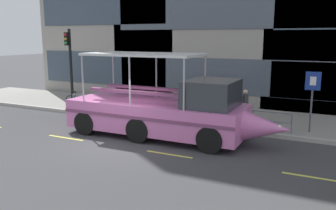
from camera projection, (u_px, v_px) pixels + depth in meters
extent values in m
plane|color=#3D3D3F|center=(124.00, 141.00, 14.19)|extent=(120.00, 120.00, 0.00)
cube|color=gray|center=(179.00, 112.00, 19.12)|extent=(32.00, 4.80, 0.18)
cube|color=#B2ADA3|center=(159.00, 122.00, 16.92)|extent=(32.00, 0.18, 0.18)
cube|color=#DBD64C|center=(66.00, 138.00, 14.59)|extent=(1.80, 0.12, 0.01)
cube|color=#DBD64C|center=(169.00, 154.00, 12.54)|extent=(1.80, 0.12, 0.01)
cube|color=#DBD64C|center=(313.00, 177.00, 10.49)|extent=(1.80, 0.12, 0.01)
cube|color=#3D4C5B|center=(102.00, 68.00, 24.26)|extent=(9.96, 0.06, 2.22)
cube|color=#3D4C5B|center=(100.00, 8.00, 23.48)|extent=(9.96, 0.06, 2.22)
cube|color=#4C5660|center=(216.00, 76.00, 20.73)|extent=(13.29, 0.06, 2.06)
cube|color=#4C5660|center=(218.00, 11.00, 20.02)|extent=(13.29, 0.06, 2.06)
cylinder|color=gray|center=(167.00, 103.00, 16.92)|extent=(11.60, 0.07, 0.07)
cylinder|color=gray|center=(167.00, 111.00, 17.00)|extent=(11.60, 0.06, 0.06)
cylinder|color=gray|center=(74.00, 102.00, 19.48)|extent=(0.09, 0.09, 0.84)
cylinder|color=gray|center=(98.00, 104.00, 18.77)|extent=(0.09, 0.09, 0.84)
cylinder|color=gray|center=(124.00, 107.00, 18.06)|extent=(0.09, 0.09, 0.84)
cylinder|color=gray|center=(152.00, 109.00, 17.35)|extent=(0.09, 0.09, 0.84)
cylinder|color=gray|center=(183.00, 113.00, 16.64)|extent=(0.09, 0.09, 0.84)
cylinder|color=gray|center=(216.00, 116.00, 15.94)|extent=(0.09, 0.09, 0.84)
cylinder|color=gray|center=(252.00, 120.00, 15.23)|extent=(0.09, 0.09, 0.84)
cylinder|color=gray|center=(292.00, 124.00, 14.52)|extent=(0.09, 0.09, 0.84)
cylinder|color=black|center=(71.00, 68.00, 19.83)|extent=(0.16, 0.16, 4.41)
cube|color=black|center=(67.00, 39.00, 19.34)|extent=(0.24, 0.20, 0.72)
sphere|color=red|center=(65.00, 35.00, 19.20)|extent=(0.14, 0.14, 0.14)
sphere|color=gold|center=(66.00, 39.00, 19.24)|extent=(0.14, 0.14, 0.14)
sphere|color=green|center=(66.00, 43.00, 19.28)|extent=(0.14, 0.14, 0.14)
cylinder|color=#4C4F54|center=(311.00, 103.00, 14.57)|extent=(0.08, 0.08, 2.54)
cube|color=navy|center=(313.00, 81.00, 14.35)|extent=(0.60, 0.04, 0.76)
cube|color=white|center=(313.00, 81.00, 14.34)|extent=(0.24, 0.01, 0.36)
torus|color=black|center=(85.00, 103.00, 19.46)|extent=(0.70, 0.04, 0.70)
torus|color=black|center=(70.00, 101.00, 19.91)|extent=(0.70, 0.04, 0.70)
cylinder|color=black|center=(77.00, 99.00, 19.65)|extent=(0.95, 0.04, 0.04)
cylinder|color=black|center=(75.00, 97.00, 19.70)|extent=(0.19, 0.04, 0.51)
cube|color=black|center=(74.00, 92.00, 19.67)|extent=(0.20, 0.08, 0.06)
cylinder|color=#A5A5AA|center=(84.00, 94.00, 19.38)|extent=(0.03, 0.46, 0.03)
cube|color=pink|center=(156.00, 116.00, 14.75)|extent=(7.51, 2.56, 1.20)
cone|color=pink|center=(267.00, 128.00, 12.79)|extent=(1.69, 1.14, 1.14)
cylinder|color=pink|center=(85.00, 108.00, 16.36)|extent=(0.38, 1.14, 1.14)
cube|color=#783F64|center=(140.00, 119.00, 13.58)|extent=(7.51, 0.04, 0.12)
sphere|color=white|center=(279.00, 128.00, 12.60)|extent=(0.22, 0.22, 0.22)
cube|color=#33383D|center=(212.00, 93.00, 13.50)|extent=(1.88, 2.15, 1.04)
cube|color=silver|center=(144.00, 54.00, 14.50)|extent=(4.88, 2.36, 0.10)
cylinder|color=#B2B2B7|center=(205.00, 78.00, 14.70)|extent=(0.07, 0.07, 1.91)
cylinder|color=#B2B2B7|center=(184.00, 85.00, 12.71)|extent=(0.07, 0.07, 1.91)
cylinder|color=#B2B2B7|center=(156.00, 76.00, 15.69)|extent=(0.07, 0.07, 1.91)
cylinder|color=#B2B2B7|center=(130.00, 81.00, 13.70)|extent=(0.07, 0.07, 1.91)
cylinder|color=#B2B2B7|center=(113.00, 73.00, 16.68)|extent=(0.07, 0.07, 1.91)
cylinder|color=#B2B2B7|center=(83.00, 78.00, 14.69)|extent=(0.07, 0.07, 1.91)
cube|color=#783F64|center=(151.00, 88.00, 15.34)|extent=(4.49, 0.28, 0.12)
cube|color=#783F64|center=(137.00, 92.00, 14.25)|extent=(4.49, 0.28, 0.12)
cylinder|color=black|center=(228.00, 125.00, 14.66)|extent=(1.00, 0.28, 1.00)
cylinder|color=black|center=(210.00, 140.00, 12.58)|extent=(1.00, 0.28, 1.00)
cylinder|color=black|center=(164.00, 118.00, 15.95)|extent=(1.00, 0.28, 1.00)
cylinder|color=black|center=(138.00, 130.00, 13.87)|extent=(1.00, 0.28, 1.00)
cylinder|color=black|center=(116.00, 113.00, 17.07)|extent=(1.00, 0.28, 1.00)
cylinder|color=black|center=(85.00, 123.00, 14.99)|extent=(1.00, 0.28, 1.00)
cylinder|color=#1E2338|center=(244.00, 113.00, 16.71)|extent=(0.10, 0.10, 0.75)
cylinder|color=#1E2338|center=(246.00, 113.00, 16.80)|extent=(0.10, 0.10, 0.75)
cube|color=#38383D|center=(245.00, 100.00, 16.63)|extent=(0.27, 0.33, 0.53)
cylinder|color=#38383D|center=(243.00, 101.00, 16.52)|extent=(0.07, 0.07, 0.48)
cylinder|color=#38383D|center=(248.00, 100.00, 16.75)|extent=(0.07, 0.07, 0.48)
sphere|color=beige|center=(245.00, 92.00, 16.56)|extent=(0.21, 0.21, 0.21)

